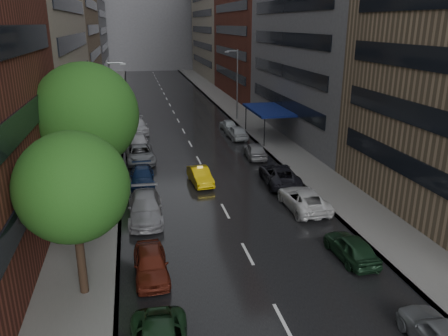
{
  "coord_description": "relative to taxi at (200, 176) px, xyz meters",
  "views": [
    {
      "loc": [
        -5.78,
        -11.0,
        12.32
      ],
      "look_at": [
        0.0,
        16.41,
        3.0
      ],
      "focal_mm": 35.0,
      "sensor_mm": 36.0,
      "label": 1
    }
  ],
  "objects": [
    {
      "name": "buildings_right",
      "position": [
        15.83,
        34.96,
        14.37
      ],
      "size": [
        8.05,
        109.1,
        36.0
      ],
      "color": "#937A5B",
      "rests_on": "ground"
    },
    {
      "name": "street_lamp_right",
      "position": [
        8.56,
        23.26,
        4.23
      ],
      "size": [
        1.74,
        0.22,
        9.0
      ],
      "color": "gray",
      "rests_on": "sidewalk_right"
    },
    {
      "name": "parked_cars_right",
      "position": [
        6.23,
        -1.61,
        0.07
      ],
      "size": [
        2.9,
        42.88,
        1.51
      ],
      "color": "slate",
      "rests_on": "ground"
    },
    {
      "name": "building_far",
      "position": [
        0.83,
        96.26,
        15.34
      ],
      "size": [
        40.0,
        14.0,
        32.0
      ],
      "primitive_type": "cube",
      "color": "slate",
      "rests_on": "ground"
    },
    {
      "name": "tree_far",
      "position": [
        -7.77,
        7.45,
        4.45
      ],
      "size": [
        4.69,
        4.69,
        7.48
      ],
      "color": "#382619",
      "rests_on": "ground"
    },
    {
      "name": "road",
      "position": [
        0.83,
        28.26,
        -0.66
      ],
      "size": [
        14.0,
        140.0,
        0.01
      ],
      "primitive_type": "cube",
      "color": "black",
      "rests_on": "ground"
    },
    {
      "name": "taxi",
      "position": [
        0.0,
        0.0,
        0.0
      ],
      "size": [
        1.76,
        4.13,
        1.32
      ],
      "primitive_type": "imported",
      "rotation": [
        0.0,
        0.0,
        0.09
      ],
      "color": "#DFB60B",
      "rests_on": "ground"
    },
    {
      "name": "tree_mid",
      "position": [
        -7.77,
        -5.19,
        6.31
      ],
      "size": [
        6.39,
        6.39,
        10.18
      ],
      "color": "#382619",
      "rests_on": "ground"
    },
    {
      "name": "awning",
      "position": [
        9.82,
        13.26,
        2.47
      ],
      "size": [
        4.0,
        8.0,
        3.12
      ],
      "color": "navy",
      "rests_on": "sidewalk_right"
    },
    {
      "name": "parked_cars_left",
      "position": [
        -4.57,
        1.08,
        0.08
      ],
      "size": [
        2.85,
        43.29,
        1.6
      ],
      "color": "#1A391F",
      "rests_on": "ground"
    },
    {
      "name": "sidewalk_left",
      "position": [
        -8.17,
        28.26,
        -0.59
      ],
      "size": [
        4.0,
        140.0,
        0.15
      ],
      "primitive_type": "cube",
      "color": "gray",
      "rests_on": "ground"
    },
    {
      "name": "tree_near",
      "position": [
        -7.77,
        -13.84,
        4.8
      ],
      "size": [
        5.01,
        5.01,
        7.98
      ],
      "color": "#382619",
      "rests_on": "ground"
    },
    {
      "name": "street_lamp_left",
      "position": [
        -6.89,
        8.26,
        4.23
      ],
      "size": [
        1.74,
        0.22,
        9.0
      ],
      "color": "gray",
      "rests_on": "sidewalk_left"
    },
    {
      "name": "sidewalk_right",
      "position": [
        9.83,
        28.26,
        -0.59
      ],
      "size": [
        4.0,
        140.0,
        0.15
      ],
      "primitive_type": "cube",
      "color": "gray",
      "rests_on": "ground"
    }
  ]
}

